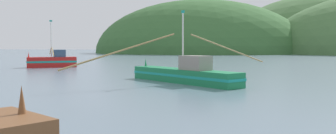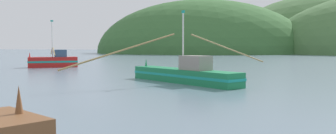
% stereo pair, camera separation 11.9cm
% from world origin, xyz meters
% --- Properties ---
extents(hill_far_center, '(87.64, 70.11, 43.79)m').
position_xyz_m(hill_far_center, '(-18.55, 151.97, 0.00)').
color(hill_far_center, '#386633').
rests_on(hill_far_center, ground).
extents(fishing_boat_green, '(12.13, 15.91, 5.60)m').
position_xyz_m(fishing_boat_green, '(1.23, 32.20, 0.69)').
color(fishing_boat_green, '#197A47').
rests_on(fishing_boat_green, ground).
extents(fishing_boat_red, '(6.25, 7.36, 6.33)m').
position_xyz_m(fishing_boat_red, '(-20.28, 47.62, 0.83)').
color(fishing_boat_red, red).
rests_on(fishing_boat_red, ground).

